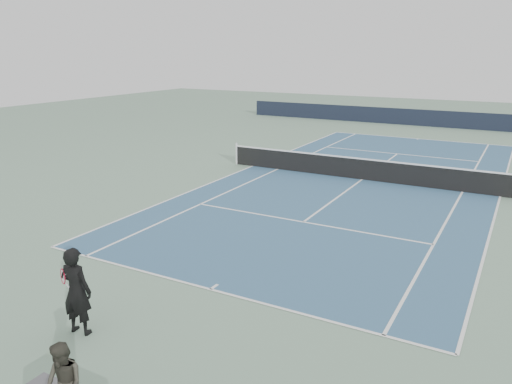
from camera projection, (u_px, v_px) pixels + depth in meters
The scene contains 6 objects.
ground at pixel (362, 180), 21.81m from camera, with size 80.00×80.00×0.00m, color gray.
court_surface at pixel (362, 180), 21.81m from camera, with size 10.97×23.77×0.01m, color #33597A.
tennis_net at pixel (363, 169), 21.67m from camera, with size 12.90×0.10×1.07m.
windscreen_far at pixel (436, 119), 36.72m from camera, with size 30.00×0.25×1.20m, color black.
tennis_player at pixel (76, 291), 9.78m from camera, with size 0.83×0.59×1.82m.
tennis_ball at pixel (52, 350), 9.36m from camera, with size 0.07×0.07×0.07m, color yellow.
Camera 1 is at (6.10, -20.75, 5.46)m, focal length 35.00 mm.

